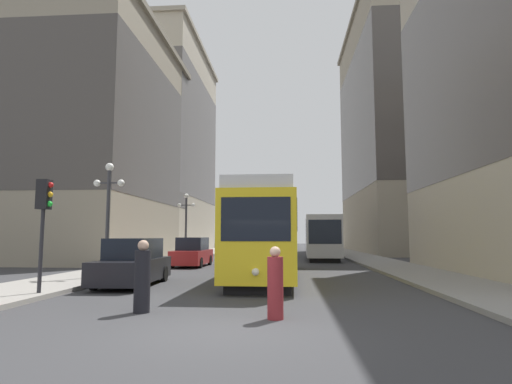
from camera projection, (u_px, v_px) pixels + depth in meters
ground_plane at (224, 331)px, 8.40m from camera, size 200.00×200.00×0.00m
sidewalk_left at (210, 252)px, 48.65m from camera, size 3.42×120.00×0.15m
sidewalk_right at (344, 252)px, 47.50m from camera, size 3.42×120.00×0.15m
streetcar at (268, 232)px, 19.42m from camera, size 2.79×12.93×3.89m
transit_bus at (321, 236)px, 34.90m from camera, size 2.99×11.44×3.45m
parked_car_left_near at (192, 253)px, 26.41m from camera, size 1.95×4.48×1.82m
parked_car_left_mid at (133, 263)px, 16.29m from camera, size 1.98×4.82×1.82m
pedestrian_crossing_near at (275, 285)px, 9.68m from camera, size 0.37×0.37×1.67m
pedestrian_crossing_far at (142, 278)px, 10.52m from camera, size 0.40×0.40×1.81m
traffic_light_near_left at (44, 205)px, 13.24m from camera, size 0.47×0.36×3.55m
lamp_post_left_near at (108, 201)px, 18.52m from camera, size 1.41×0.36×5.01m
lamp_post_left_far at (186, 215)px, 32.71m from camera, size 1.41×0.36×5.09m
building_left_corner at (87, 141)px, 35.85m from camera, size 13.43×19.35×19.47m
building_left_midblock at (152, 146)px, 53.02m from camera, size 13.27×20.87×25.92m
building_right_midblock at (414, 129)px, 49.97m from camera, size 14.66×24.36×28.37m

